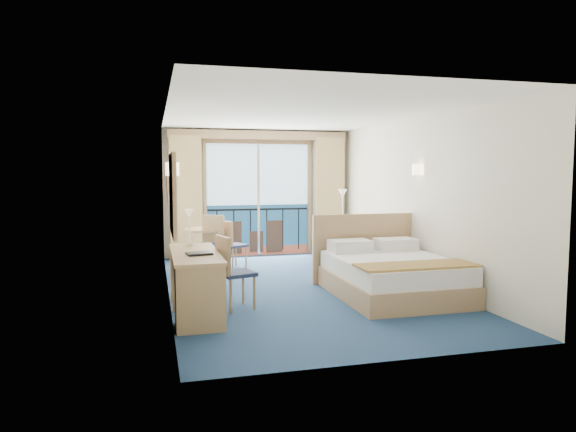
% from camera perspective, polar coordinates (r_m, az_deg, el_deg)
% --- Properties ---
extents(floor, '(6.50, 6.50, 0.00)m').
position_cam_1_polar(floor, '(8.15, 1.27, -7.92)').
color(floor, navy).
rests_on(floor, ground).
extents(room_walls, '(4.04, 6.54, 2.72)m').
position_cam_1_polar(room_walls, '(7.94, 1.29, 4.68)').
color(room_walls, '#EEE9CE').
rests_on(room_walls, ground).
extents(balcony_door, '(2.36, 0.03, 2.52)m').
position_cam_1_polar(balcony_door, '(11.09, -3.34, 1.47)').
color(balcony_door, navy).
rests_on(balcony_door, room_walls).
extents(curtain_left, '(0.65, 0.22, 2.55)m').
position_cam_1_polar(curtain_left, '(10.74, -11.29, 1.98)').
color(curtain_left, tan).
rests_on(curtain_left, room_walls).
extents(curtain_right, '(0.65, 0.22, 2.55)m').
position_cam_1_polar(curtain_right, '(11.35, 4.54, 2.22)').
color(curtain_right, tan).
rests_on(curtain_right, room_walls).
extents(pelmet, '(3.80, 0.25, 0.18)m').
position_cam_1_polar(pelmet, '(10.98, -3.22, 8.95)').
color(pelmet, tan).
rests_on(pelmet, room_walls).
extents(mirror, '(0.05, 1.25, 0.95)m').
position_cam_1_polar(mirror, '(6.14, -12.68, 2.34)').
color(mirror, tan).
rests_on(mirror, room_walls).
extents(wall_print, '(0.04, 0.42, 0.52)m').
position_cam_1_polar(wall_print, '(8.09, -13.19, 3.30)').
color(wall_print, tan).
rests_on(wall_print, room_walls).
extents(sconce_left, '(0.18, 0.18, 0.18)m').
position_cam_1_polar(sconce_left, '(7.04, -12.74, 5.11)').
color(sconce_left, '#FFE0B2').
rests_on(sconce_left, room_walls).
extents(sconce_right, '(0.18, 0.18, 0.18)m').
position_cam_1_polar(sconce_right, '(8.55, 14.23, 5.04)').
color(sconce_right, '#FFE0B2').
rests_on(sconce_right, room_walls).
extents(bed, '(1.79, 2.12, 1.12)m').
position_cam_1_polar(bed, '(7.74, 11.34, -6.33)').
color(bed, tan).
rests_on(bed, ground).
extents(nightstand, '(0.43, 0.41, 0.56)m').
position_cam_1_polar(nightstand, '(9.23, 10.93, -4.71)').
color(nightstand, '#9E8553').
rests_on(nightstand, ground).
extents(phone, '(0.20, 0.17, 0.08)m').
position_cam_1_polar(phone, '(9.14, 10.93, -2.78)').
color(phone, white).
rests_on(phone, nightstand).
extents(armchair, '(0.95, 0.96, 0.65)m').
position_cam_1_polar(armchair, '(10.05, 5.77, -3.59)').
color(armchair, '#444953').
rests_on(armchair, ground).
extents(floor_lamp, '(0.20, 0.20, 1.45)m').
position_cam_1_polar(floor_lamp, '(10.64, 6.09, 1.08)').
color(floor_lamp, silver).
rests_on(floor_lamp, ground).
extents(desk, '(0.59, 1.70, 0.80)m').
position_cam_1_polar(desk, '(6.23, -9.91, -7.88)').
color(desk, tan).
rests_on(desk, ground).
extents(desk_chair, '(0.53, 0.52, 0.98)m').
position_cam_1_polar(desk_chair, '(6.82, -6.35, -5.76)').
color(desk_chair, '#1F2949').
rests_on(desk_chair, ground).
extents(folder, '(0.33, 0.27, 0.03)m').
position_cam_1_polar(folder, '(6.41, -9.83, -4.13)').
color(folder, black).
rests_on(folder, desk).
extents(desk_lamp, '(0.13, 0.13, 0.48)m').
position_cam_1_polar(desk_lamp, '(7.15, -10.92, -0.39)').
color(desk_lamp, silver).
rests_on(desk_lamp, desk).
extents(round_table, '(0.83, 0.83, 0.74)m').
position_cam_1_polar(round_table, '(9.81, -9.08, -2.44)').
color(round_table, tan).
rests_on(round_table, ground).
extents(table_chair_a, '(0.54, 0.53, 0.91)m').
position_cam_1_polar(table_chair_a, '(9.60, -6.38, -2.87)').
color(table_chair_a, '#1F2949').
rests_on(table_chair_a, ground).
extents(table_chair_b, '(0.62, 0.62, 1.03)m').
position_cam_1_polar(table_chair_b, '(9.40, -8.64, -2.66)').
color(table_chair_b, '#1F2949').
rests_on(table_chair_b, ground).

